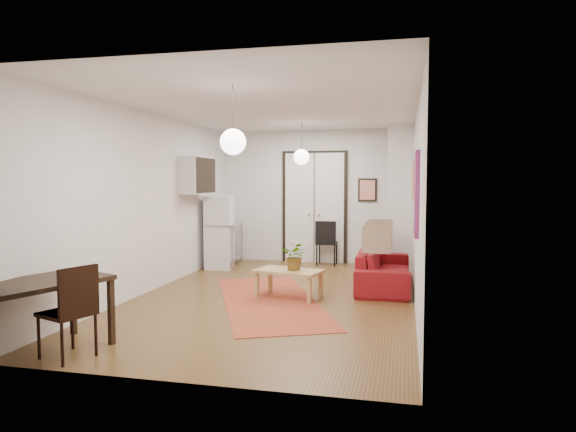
% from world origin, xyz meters
% --- Properties ---
extents(floor, '(7.00, 7.00, 0.00)m').
position_xyz_m(floor, '(0.00, 0.00, 0.00)').
color(floor, brown).
rests_on(floor, ground).
extents(ceiling, '(4.20, 7.00, 0.02)m').
position_xyz_m(ceiling, '(0.00, 0.00, 2.90)').
color(ceiling, silver).
rests_on(ceiling, wall_back).
extents(wall_back, '(4.20, 0.02, 2.90)m').
position_xyz_m(wall_back, '(0.00, 3.50, 1.45)').
color(wall_back, silver).
rests_on(wall_back, floor).
extents(wall_front, '(4.20, 0.02, 2.90)m').
position_xyz_m(wall_front, '(0.00, -3.50, 1.45)').
color(wall_front, silver).
rests_on(wall_front, floor).
extents(wall_left, '(0.02, 7.00, 2.90)m').
position_xyz_m(wall_left, '(-2.10, 0.00, 1.45)').
color(wall_left, silver).
rests_on(wall_left, floor).
extents(wall_right, '(0.02, 7.00, 2.90)m').
position_xyz_m(wall_right, '(2.10, 0.00, 1.45)').
color(wall_right, silver).
rests_on(wall_right, floor).
extents(double_doors, '(1.44, 0.06, 2.50)m').
position_xyz_m(double_doors, '(0.00, 3.46, 1.20)').
color(double_doors, silver).
rests_on(double_doors, wall_back).
extents(stub_partition, '(0.50, 0.10, 2.90)m').
position_xyz_m(stub_partition, '(1.85, 2.55, 1.45)').
color(stub_partition, silver).
rests_on(stub_partition, floor).
extents(wall_cabinet, '(0.35, 1.00, 0.70)m').
position_xyz_m(wall_cabinet, '(-1.92, 1.50, 1.90)').
color(wall_cabinet, silver).
rests_on(wall_cabinet, wall_left).
extents(painting_popart, '(0.05, 1.00, 1.00)m').
position_xyz_m(painting_popart, '(2.08, -1.25, 1.65)').
color(painting_popart, red).
rests_on(painting_popart, wall_right).
extents(painting_abstract, '(0.05, 0.50, 0.60)m').
position_xyz_m(painting_abstract, '(2.08, 0.80, 1.80)').
color(painting_abstract, '#F1E6C9').
rests_on(painting_abstract, wall_right).
extents(poster_back, '(0.40, 0.03, 0.50)m').
position_xyz_m(poster_back, '(1.15, 3.47, 1.60)').
color(poster_back, red).
rests_on(poster_back, wall_back).
extents(print_left, '(0.03, 0.44, 0.54)m').
position_xyz_m(print_left, '(-2.07, 2.00, 1.95)').
color(print_left, '#98613F').
rests_on(print_left, wall_left).
extents(pendant_back, '(0.30, 0.30, 0.80)m').
position_xyz_m(pendant_back, '(0.00, 2.00, 2.25)').
color(pendant_back, silver).
rests_on(pendant_back, ceiling).
extents(pendant_front, '(0.30, 0.30, 0.80)m').
position_xyz_m(pendant_front, '(0.00, -2.00, 2.25)').
color(pendant_front, silver).
rests_on(pendant_front, ceiling).
extents(kilim_rug, '(2.65, 3.81, 0.01)m').
position_xyz_m(kilim_rug, '(-0.03, -0.30, 0.00)').
color(kilim_rug, '#B1442C').
rests_on(kilim_rug, floor).
extents(sofa, '(0.87, 2.17, 0.63)m').
position_xyz_m(sofa, '(1.61, 1.08, 0.32)').
color(sofa, maroon).
rests_on(sofa, floor).
extents(coffee_table, '(1.09, 0.76, 0.44)m').
position_xyz_m(coffee_table, '(0.22, -0.06, 0.38)').
color(coffee_table, tan).
rests_on(coffee_table, floor).
extents(potted_plant, '(0.45, 0.41, 0.43)m').
position_xyz_m(potted_plant, '(0.32, -0.06, 0.65)').
color(potted_plant, '#36642D').
rests_on(potted_plant, coffee_table).
extents(kitchen_counter, '(0.76, 1.26, 0.91)m').
position_xyz_m(kitchen_counter, '(-1.75, 2.53, 0.59)').
color(kitchen_counter, '#B5B7BA').
rests_on(kitchen_counter, floor).
extents(bowl, '(0.28, 0.28, 0.05)m').
position_xyz_m(bowl, '(-1.75, 2.23, 0.94)').
color(bowl, silver).
rests_on(bowl, kitchen_counter).
extents(soap_bottle, '(0.11, 0.11, 0.19)m').
position_xyz_m(soap_bottle, '(-1.75, 2.78, 1.01)').
color(soap_bottle, teal).
rests_on(soap_bottle, kitchen_counter).
extents(fridge, '(0.59, 0.59, 1.49)m').
position_xyz_m(fridge, '(-1.75, 2.20, 0.74)').
color(fridge, silver).
rests_on(fridge, floor).
extents(dining_table, '(1.24, 1.59, 0.77)m').
position_xyz_m(dining_table, '(-1.75, -3.15, 0.69)').
color(dining_table, black).
rests_on(dining_table, floor).
extents(dining_chair_near, '(0.58, 0.71, 0.96)m').
position_xyz_m(dining_chair_near, '(-1.40, -3.05, 0.55)').
color(dining_chair_near, '#3C1D13').
rests_on(dining_chair_near, floor).
extents(dining_chair_far, '(0.58, 0.71, 0.96)m').
position_xyz_m(dining_chair_far, '(-1.40, -3.05, 0.55)').
color(dining_chair_far, '#3C1D13').
rests_on(dining_chair_far, floor).
extents(black_side_chair, '(0.44, 0.44, 0.95)m').
position_xyz_m(black_side_chair, '(0.33, 3.24, 0.56)').
color(black_side_chair, black).
rests_on(black_side_chair, floor).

